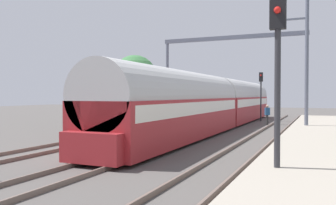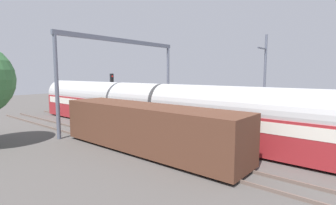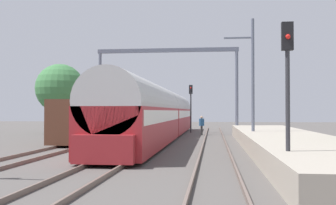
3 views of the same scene
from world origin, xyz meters
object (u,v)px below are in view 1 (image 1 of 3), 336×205
freight_car (154,110)px  railway_signal_near (278,68)px  passenger_train (217,103)px  railway_signal_far (261,90)px  catenary_gantry (232,60)px  person_crossing (267,113)px

freight_car → railway_signal_near: size_ratio=2.61×
passenger_train → railway_signal_far: (1.92, 8.80, 1.11)m
railway_signal_near → catenary_gantry: catenary_gantry is taller
railway_signal_far → person_crossing: bearing=-74.1°
passenger_train → catenary_gantry: 5.89m
railway_signal_far → catenary_gantry: size_ratio=0.37×
person_crossing → railway_signal_near: railway_signal_near is taller
person_crossing → passenger_train: bearing=-159.7°
railway_signal_near → catenary_gantry: 23.82m
passenger_train → person_crossing: 5.63m
passenger_train → railway_signal_far: bearing=77.7°
passenger_train → catenary_gantry: (0.00, 4.59, 3.69)m
passenger_train → freight_car: 4.91m
person_crossing → railway_signal_near: 23.14m
person_crossing → railway_signal_near: size_ratio=0.35×
railway_signal_near → person_crossing: bearing=98.4°
railway_signal_near → railway_signal_far: size_ratio=1.04×
railway_signal_far → catenary_gantry: (-1.92, -4.21, 2.57)m
railway_signal_far → catenary_gantry: catenary_gantry is taller
passenger_train → railway_signal_far: size_ratio=6.86×
freight_car → railway_signal_far: size_ratio=2.71×
passenger_train → railway_signal_near: (6.49, -18.19, 1.22)m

